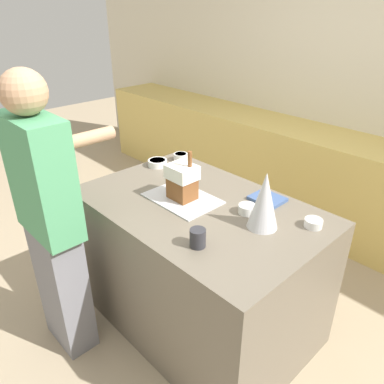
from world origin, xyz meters
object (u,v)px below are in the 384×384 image
(decorative_tree, at_px, (264,201))
(candy_bowl_near_tray_left, at_px, (181,157))
(gingerbread_house, at_px, (182,181))
(candy_bowl_far_left, at_px, (247,209))
(cookbook, at_px, (267,199))
(mug, at_px, (198,238))
(candy_bowl_near_tray_right, at_px, (313,223))
(candy_bowl_behind_tray, at_px, (158,163))
(person, at_px, (51,222))
(baking_tray, at_px, (182,198))

(decorative_tree, xyz_separation_m, candy_bowl_near_tray_left, (-0.97, 0.30, -0.13))
(gingerbread_house, height_order, candy_bowl_far_left, gingerbread_house)
(decorative_tree, xyz_separation_m, cookbook, (-0.15, 0.26, -0.15))
(candy_bowl_far_left, bearing_deg, mug, -85.14)
(decorative_tree, xyz_separation_m, candy_bowl_near_tray_right, (0.19, 0.19, -0.13))
(decorative_tree, height_order, candy_bowl_behind_tray, decorative_tree)
(gingerbread_house, bearing_deg, candy_bowl_near_tray_right, 22.57)
(gingerbread_house, xyz_separation_m, candy_bowl_near_tray_right, (0.70, 0.29, -0.10))
(candy_bowl_behind_tray, bearing_deg, candy_bowl_near_tray_left, 78.51)
(decorative_tree, height_order, person, person)
(gingerbread_house, xyz_separation_m, decorative_tree, (0.51, 0.10, 0.04))
(candy_bowl_behind_tray, relative_size, cookbook, 0.72)
(candy_bowl_behind_tray, distance_m, candy_bowl_near_tray_left, 0.19)
(candy_bowl_near_tray_right, relative_size, candy_bowl_near_tray_left, 0.91)
(gingerbread_house, distance_m, candy_bowl_near_tray_left, 0.61)
(candy_bowl_near_tray_left, distance_m, mug, 1.08)
(baking_tray, height_order, person, person)
(candy_bowl_behind_tray, xyz_separation_m, cookbook, (0.85, 0.15, -0.02))
(candy_bowl_behind_tray, distance_m, mug, 1.01)
(baking_tray, xyz_separation_m, candy_bowl_near_tray_right, (0.70, 0.29, 0.02))
(cookbook, height_order, person, person)
(decorative_tree, distance_m, person, 1.15)
(candy_bowl_far_left, relative_size, mug, 1.05)
(candy_bowl_near_tray_left, xyz_separation_m, person, (0.13, -1.07, -0.05))
(decorative_tree, bearing_deg, gingerbread_house, -169.24)
(candy_bowl_near_tray_right, bearing_deg, decorative_tree, -133.89)
(candy_bowl_far_left, bearing_deg, candy_bowl_behind_tray, 176.31)
(candy_bowl_far_left, height_order, candy_bowl_behind_tray, candy_bowl_far_left)
(candy_bowl_near_tray_right, xyz_separation_m, candy_bowl_near_tray_left, (-1.15, 0.10, 0.01))
(candy_bowl_near_tray_right, xyz_separation_m, mug, (-0.29, -0.56, 0.02))
(gingerbread_house, xyz_separation_m, person, (-0.33, -0.67, -0.14))
(baking_tray, relative_size, candy_bowl_far_left, 4.42)
(candy_bowl_near_tray_right, bearing_deg, candy_bowl_near_tray_left, 174.83)
(candy_bowl_near_tray_left, distance_m, person, 1.08)
(person, bearing_deg, gingerbread_house, 64.12)
(gingerbread_house, bearing_deg, candy_bowl_far_left, 22.18)
(baking_tray, distance_m, person, 0.75)
(mug, height_order, person, person)
(baking_tray, height_order, candy_bowl_near_tray_right, candy_bowl_near_tray_right)
(candy_bowl_far_left, distance_m, candy_bowl_near_tray_left, 0.86)
(candy_bowl_behind_tray, xyz_separation_m, mug, (0.90, -0.47, 0.02))
(gingerbread_house, distance_m, candy_bowl_near_tray_right, 0.76)
(gingerbread_house, relative_size, mug, 3.21)
(candy_bowl_near_tray_right, height_order, cookbook, candy_bowl_near_tray_right)
(decorative_tree, height_order, candy_bowl_far_left, decorative_tree)
(decorative_tree, bearing_deg, candy_bowl_far_left, 159.65)
(candy_bowl_far_left, xyz_separation_m, person, (-0.70, -0.82, -0.05))
(candy_bowl_near_tray_right, relative_size, candy_bowl_behind_tray, 0.70)
(cookbook, distance_m, person, 1.24)
(candy_bowl_behind_tray, height_order, cookbook, candy_bowl_behind_tray)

